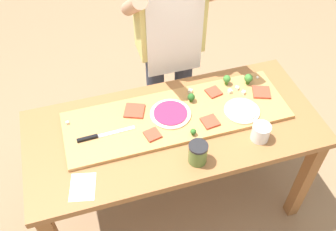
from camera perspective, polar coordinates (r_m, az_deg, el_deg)
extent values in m
plane|color=#896B4C|center=(2.73, 0.75, -12.74)|extent=(8.00, 8.00, 0.00)
cube|color=brown|center=(2.52, 19.80, -9.09)|extent=(0.07, 0.07, 0.76)
cube|color=brown|center=(2.57, -17.60, -6.53)|extent=(0.07, 0.07, 0.76)
cube|color=brown|center=(2.81, 13.72, 0.55)|extent=(0.07, 0.07, 0.76)
cube|color=brown|center=(2.09, 0.95, -2.01)|extent=(1.62, 0.72, 0.04)
cube|color=#B27F47|center=(2.12, 1.35, -0.03)|extent=(1.25, 0.40, 0.02)
cube|color=#B7BABF|center=(2.04, -7.74, -2.43)|extent=(0.20, 0.03, 0.00)
cube|color=black|center=(2.03, -12.03, -3.37)|extent=(0.11, 0.02, 0.02)
cylinder|color=beige|center=(2.16, 11.04, 0.68)|extent=(0.20, 0.20, 0.01)
cylinder|color=beige|center=(2.15, 11.07, 0.82)|extent=(0.16, 0.16, 0.01)
cylinder|color=beige|center=(2.11, 0.51, 0.27)|extent=(0.23, 0.23, 0.01)
cylinder|color=#9E234C|center=(2.10, 0.51, 0.42)|extent=(0.19, 0.19, 0.01)
cube|color=#BC3D28|center=(2.01, -2.34, -2.88)|extent=(0.09, 0.09, 0.01)
cube|color=#BC3D28|center=(2.13, -5.08, 0.72)|extent=(0.14, 0.14, 0.01)
cube|color=#BC3D28|center=(2.29, 13.86, 3.42)|extent=(0.13, 0.13, 0.01)
cube|color=#BC3D28|center=(2.24, 6.87, 3.53)|extent=(0.09, 0.09, 0.01)
cube|color=#BC3D28|center=(2.08, 6.35, -0.91)|extent=(0.10, 0.10, 0.01)
cylinder|color=#2C5915|center=(2.18, 3.49, 2.35)|extent=(0.02, 0.02, 0.02)
sphere|color=#23561E|center=(2.16, 3.52, 2.79)|extent=(0.04, 0.04, 0.04)
cylinder|color=#366618|center=(2.01, 3.78, -2.75)|extent=(0.01, 0.01, 0.01)
sphere|color=#2D6623|center=(2.00, 3.81, -2.42)|extent=(0.03, 0.03, 0.03)
cylinder|color=#3F7220|center=(2.33, 11.89, 4.97)|extent=(0.02, 0.02, 0.02)
sphere|color=#38752D|center=(2.31, 12.00, 5.51)|extent=(0.05, 0.05, 0.05)
cylinder|color=#3F7220|center=(2.31, 8.76, 4.94)|extent=(0.02, 0.02, 0.02)
sphere|color=#38752D|center=(2.29, 8.84, 5.46)|extent=(0.05, 0.05, 0.05)
cube|color=white|center=(2.28, 10.31, 4.08)|extent=(0.03, 0.03, 0.02)
cube|color=silver|center=(2.23, 3.35, 3.67)|extent=(0.03, 0.03, 0.02)
cube|color=white|center=(2.38, 13.28, 5.58)|extent=(0.01, 0.01, 0.01)
cube|color=silver|center=(2.13, -14.90, -1.07)|extent=(0.02, 0.02, 0.01)
cube|color=silver|center=(2.25, 9.28, 3.61)|extent=(0.02, 0.02, 0.02)
cube|color=white|center=(2.26, 11.25, 3.42)|extent=(0.03, 0.03, 0.02)
cylinder|color=white|center=(2.05, 13.76, -2.46)|extent=(0.10, 0.10, 0.10)
cylinder|color=white|center=(2.06, 13.67, -2.81)|extent=(0.09, 0.09, 0.05)
cylinder|color=#517033|center=(1.90, 4.50, -5.76)|extent=(0.10, 0.10, 0.11)
cylinder|color=black|center=(1.85, 4.61, -4.64)|extent=(0.10, 0.10, 0.01)
cube|color=white|center=(1.89, -12.71, -10.43)|extent=(0.15, 0.18, 0.00)
cylinder|color=#333847|center=(2.71, -1.83, 2.17)|extent=(0.12, 0.12, 0.90)
cylinder|color=#333847|center=(2.75, 2.19, 3.02)|extent=(0.12, 0.12, 0.90)
cube|color=#D1C670|center=(2.28, 0.25, 15.71)|extent=(0.40, 0.20, 0.55)
cube|color=white|center=(2.23, 1.07, 12.52)|extent=(0.34, 0.01, 0.60)
cylinder|color=tan|center=(2.08, -5.21, 16.15)|extent=(0.08, 0.39, 0.31)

